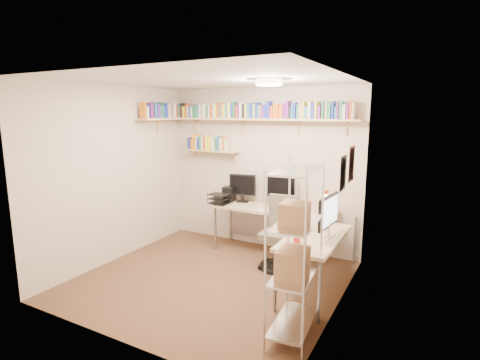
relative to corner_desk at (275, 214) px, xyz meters
The scene contains 6 objects.
ground 1.29m from the corner_desk, 116.56° to the right, with size 3.20×3.20×0.00m, color #4A2920.
room_shell 1.37m from the corner_desk, 116.37° to the right, with size 3.24×3.04×2.52m.
wall_shelves 1.63m from the corner_desk, 159.97° to the left, with size 3.12×1.09×0.80m.
corner_desk is the anchor object (origin of this frame).
office_chair 0.36m from the corner_desk, 50.34° to the right, with size 0.52×0.53×1.00m.
wire_rack 1.88m from the corner_desk, 61.84° to the right, with size 0.43×0.77×1.71m.
Camera 1 is at (2.47, -3.78, 2.14)m, focal length 28.00 mm.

